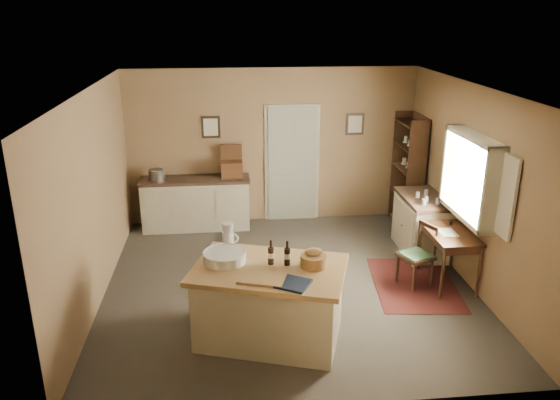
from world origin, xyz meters
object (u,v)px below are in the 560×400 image
(right_cabinet, at_px, (422,224))
(sideboard, at_px, (196,202))
(desk_chair, at_px, (416,256))
(shelving_unit, at_px, (411,171))
(writing_desk, at_px, (450,239))
(work_island, at_px, (269,301))

(right_cabinet, bearing_deg, sideboard, 159.42)
(desk_chair, bearing_deg, shelving_unit, 51.46)
(writing_desk, xyz_separation_m, right_cabinet, (-0.00, 1.06, -0.21))
(sideboard, bearing_deg, writing_desk, -34.00)
(right_cabinet, bearing_deg, writing_desk, -89.99)
(writing_desk, bearing_deg, shelving_unit, 86.04)
(desk_chair, bearing_deg, sideboard, 119.32)
(writing_desk, height_order, desk_chair, desk_chair)
(desk_chair, bearing_deg, right_cabinet, 43.55)
(work_island, bearing_deg, right_cabinet, 57.43)
(writing_desk, xyz_separation_m, desk_chair, (-0.46, 0.00, -0.24))
(right_cabinet, height_order, shelving_unit, shelving_unit)
(sideboard, bearing_deg, right_cabinet, -20.58)
(shelving_unit, bearing_deg, desk_chair, -105.66)
(work_island, height_order, desk_chair, work_island)
(writing_desk, bearing_deg, desk_chair, 179.92)
(desk_chair, relative_size, shelving_unit, 0.44)
(sideboard, bearing_deg, shelving_unit, -3.10)
(sideboard, relative_size, right_cabinet, 1.63)
(right_cabinet, bearing_deg, desk_chair, -113.58)
(work_island, relative_size, desk_chair, 2.25)
(work_island, xyz_separation_m, desk_chair, (2.11, 1.08, -0.05))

